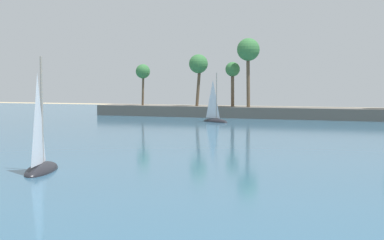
# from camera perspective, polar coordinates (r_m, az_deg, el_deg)

# --- Properties ---
(sea) EXTENTS (220.00, 114.12, 0.06)m
(sea) POSITION_cam_1_polar(r_m,az_deg,el_deg) (74.79, 12.97, -0.77)
(sea) COLOR #33607F
(sea) RESTS_ON ground
(palm_headland) EXTENTS (81.87, 6.34, 13.18)m
(palm_headland) POSITION_cam_1_polar(r_m,az_deg,el_deg) (91.24, 15.27, 2.02)
(palm_headland) COLOR #605B54
(palm_headland) RESTS_ON ground
(sailboat_near_shore) EXTENTS (5.16, 4.14, 7.48)m
(sailboat_near_shore) POSITION_cam_1_polar(r_m,az_deg,el_deg) (83.96, 2.23, 0.28)
(sailboat_near_shore) COLOR black
(sailboat_near_shore) RESTS_ON sea
(sailboat_toward_headland) EXTENTS (3.39, 5.59, 7.78)m
(sailboat_toward_headland) POSITION_cam_1_polar(r_m,az_deg,el_deg) (38.42, -14.38, -3.81)
(sailboat_toward_headland) COLOR black
(sailboat_toward_headland) RESTS_ON sea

